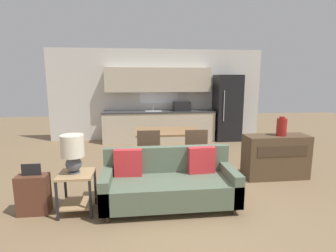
% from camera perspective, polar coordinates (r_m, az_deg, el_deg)
% --- Properties ---
extents(ground_plane, '(20.00, 20.00, 0.00)m').
position_cam_1_polar(ground_plane, '(3.85, 3.59, -18.12)').
color(ground_plane, '#7F6647').
extents(wall_back, '(6.40, 0.07, 2.70)m').
position_cam_1_polar(wall_back, '(8.00, -2.22, 6.81)').
color(wall_back, silver).
rests_on(wall_back, ground_plane).
extents(kitchen_counter, '(3.27, 0.65, 2.15)m').
position_cam_1_polar(kitchen_counter, '(7.75, -1.93, 2.92)').
color(kitchen_counter, beige).
rests_on(kitchen_counter, ground_plane).
extents(refrigerator, '(0.74, 0.72, 1.94)m').
position_cam_1_polar(refrigerator, '(8.07, 12.74, 3.89)').
color(refrigerator, black).
rests_on(refrigerator, ground_plane).
extents(dining_table, '(1.32, 0.90, 0.76)m').
position_cam_1_polar(dining_table, '(5.51, -0.21, -1.71)').
color(dining_table, olive).
rests_on(dining_table, ground_plane).
extents(couch, '(1.90, 0.80, 0.82)m').
position_cam_1_polar(couch, '(3.92, 0.19, -12.24)').
color(couch, '#3D2D1E').
rests_on(couch, ground_plane).
extents(side_table, '(0.46, 0.46, 0.56)m').
position_cam_1_polar(side_table, '(3.89, -19.22, -12.25)').
color(side_table, tan).
rests_on(side_table, ground_plane).
extents(table_lamp, '(0.30, 0.30, 0.53)m').
position_cam_1_polar(table_lamp, '(3.76, -20.04, -5.10)').
color(table_lamp, '#4C515B').
rests_on(table_lamp, side_table).
extents(credenza, '(1.17, 0.44, 0.81)m').
position_cam_1_polar(credenza, '(5.30, 22.37, -6.16)').
color(credenza, brown).
rests_on(credenza, ground_plane).
extents(vase, '(0.18, 0.18, 0.35)m').
position_cam_1_polar(vase, '(5.18, 23.50, -0.16)').
color(vase, maroon).
rests_on(vase, credenza).
extents(dining_chair_near_right, '(0.43, 0.43, 0.95)m').
position_cam_1_polar(dining_chair_near_right, '(4.83, 5.86, -5.56)').
color(dining_chair_near_right, brown).
rests_on(dining_chair_near_right, ground_plane).
extents(dining_chair_near_left, '(0.43, 0.43, 0.95)m').
position_cam_1_polar(dining_chair_near_left, '(4.77, -4.24, -5.73)').
color(dining_chair_near_left, brown).
rests_on(dining_chair_near_left, ground_plane).
extents(suitcase, '(0.41, 0.22, 0.71)m').
position_cam_1_polar(suitcase, '(4.12, -27.22, -13.03)').
color(suitcase, brown).
rests_on(suitcase, ground_plane).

